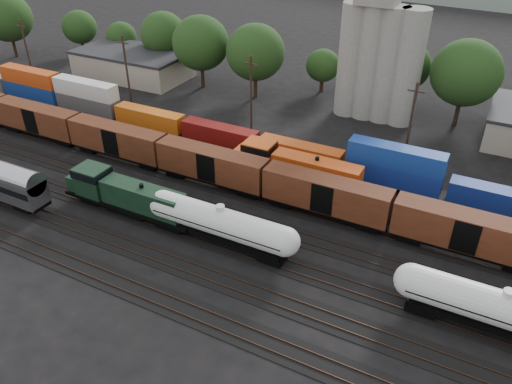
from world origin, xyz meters
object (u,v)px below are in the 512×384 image
at_px(grain_silo, 380,50).
at_px(green_locomotive, 122,193).
at_px(tank_car_a, 221,223).
at_px(orange_locomotive, 292,166).

bearing_deg(grain_silo, green_locomotive, -113.91).
height_order(tank_car_a, grain_silo, grain_silo).
distance_m(green_locomotive, tank_car_a, 13.47).
height_order(green_locomotive, orange_locomotive, orange_locomotive).
bearing_deg(green_locomotive, tank_car_a, 0.00).
xyz_separation_m(green_locomotive, orange_locomotive, (15.20, 15.00, 0.04)).
relative_size(green_locomotive, tank_car_a, 0.98).
relative_size(tank_car_a, orange_locomotive, 0.95).
bearing_deg(grain_silo, tank_car_a, -96.55).
height_order(orange_locomotive, grain_silo, grain_silo).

